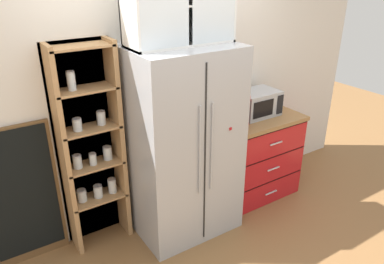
# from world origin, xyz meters

# --- Properties ---
(ground_plane) EXTENTS (10.82, 10.82, 0.00)m
(ground_plane) POSITION_xyz_m (0.00, 0.00, 0.00)
(ground_plane) COLOR olive
(wall_back_cream) EXTENTS (5.11, 0.10, 2.55)m
(wall_back_cream) POSITION_xyz_m (0.00, 0.40, 1.27)
(wall_back_cream) COLOR silver
(wall_back_cream) RESTS_ON ground
(refrigerator) EXTENTS (0.92, 0.72, 1.77)m
(refrigerator) POSITION_xyz_m (0.00, 0.00, 0.89)
(refrigerator) COLOR #ADAFB5
(refrigerator) RESTS_ON ground
(pantry_shelf_column) EXTENTS (0.55, 0.27, 1.85)m
(pantry_shelf_column) POSITION_xyz_m (-0.76, 0.29, 0.94)
(pantry_shelf_column) COLOR brown
(pantry_shelf_column) RESTS_ON ground
(counter_cabinet) EXTENTS (0.93, 0.61, 0.92)m
(counter_cabinet) POSITION_xyz_m (0.95, 0.06, 0.46)
(counter_cabinet) COLOR red
(counter_cabinet) RESTS_ON ground
(microwave) EXTENTS (0.44, 0.33, 0.26)m
(microwave) POSITION_xyz_m (0.98, 0.11, 1.05)
(microwave) COLOR #ADAFB5
(microwave) RESTS_ON counter_cabinet
(coffee_maker) EXTENTS (0.17, 0.20, 0.31)m
(coffee_maker) POSITION_xyz_m (0.65, 0.07, 1.07)
(coffee_maker) COLOR red
(coffee_maker) RESTS_ON counter_cabinet
(mug_red) EXTENTS (0.11, 0.07, 0.10)m
(mug_red) POSITION_xyz_m (1.27, 0.13, 0.97)
(mug_red) COLOR red
(mug_red) RESTS_ON counter_cabinet
(mug_sage) EXTENTS (0.11, 0.08, 0.09)m
(mug_sage) POSITION_xyz_m (0.95, 0.01, 0.96)
(mug_sage) COLOR #8CA37F
(mug_sage) RESTS_ON counter_cabinet
(bottle_clear) EXTENTS (0.06, 0.06, 0.24)m
(bottle_clear) POSITION_xyz_m (0.95, 0.02, 1.02)
(bottle_clear) COLOR silver
(bottle_clear) RESTS_ON counter_cabinet
(upper_cabinet) EXTENTS (0.89, 0.32, 0.61)m
(upper_cabinet) POSITION_xyz_m (0.00, 0.05, 2.08)
(upper_cabinet) COLOR silver
(upper_cabinet) RESTS_ON refrigerator
(chalkboard_menu) EXTENTS (0.60, 0.04, 1.25)m
(chalkboard_menu) POSITION_xyz_m (-1.36, 0.33, 0.63)
(chalkboard_menu) COLOR brown
(chalkboard_menu) RESTS_ON ground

